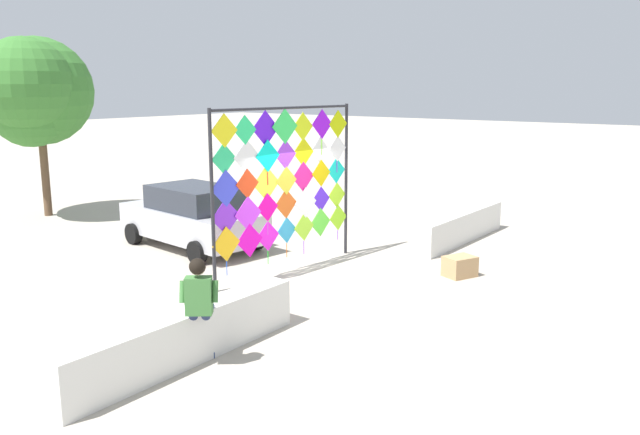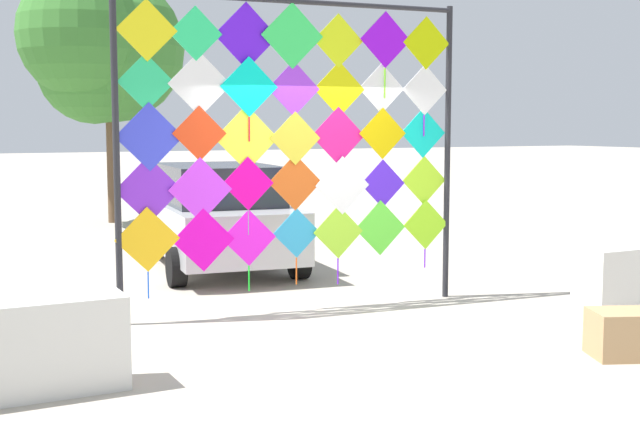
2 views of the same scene
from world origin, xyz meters
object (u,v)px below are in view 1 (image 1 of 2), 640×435
object	(u,v)px
seated_vendor	(200,301)
cardboard_box_large	(460,266)
kite_display_rack	(284,176)
parked_car	(193,216)
tree_far_right	(33,93)

from	to	relation	value
seated_vendor	cardboard_box_large	size ratio (longest dim) A/B	2.60
seated_vendor	cardboard_box_large	xyz separation A→B (m)	(6.16, -1.02, -0.73)
kite_display_rack	cardboard_box_large	distance (m)	4.05
seated_vendor	parked_car	bearing A→B (deg)	48.69
cardboard_box_large	tree_far_right	distance (m)	13.10
kite_display_rack	tree_far_right	xyz separation A→B (m)	(0.02, 9.39, 1.63)
kite_display_rack	tree_far_right	world-z (taller)	tree_far_right
kite_display_rack	tree_far_right	distance (m)	9.53
parked_car	seated_vendor	bearing A→B (deg)	-131.31
kite_display_rack	seated_vendor	xyz separation A→B (m)	(-4.31, -2.10, -1.08)
seated_vendor	parked_car	size ratio (longest dim) A/B	0.39
seated_vendor	parked_car	xyz separation A→B (m)	(4.56, 5.19, -0.18)
parked_car	cardboard_box_large	distance (m)	6.44
parked_car	tree_far_right	distance (m)	6.93
parked_car	tree_far_right	size ratio (longest dim) A/B	0.77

